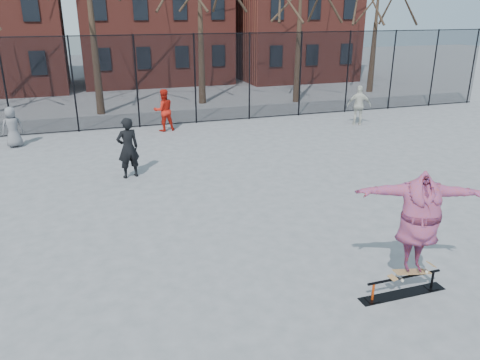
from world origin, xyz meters
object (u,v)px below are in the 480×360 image
object	(u,v)px
skate_rail	(403,287)
skateboard	(412,272)
bystander_grey	(12,127)
bystander_red	(164,110)
skater	(419,224)
bystander_white	(359,106)
bystander_black	(128,148)

from	to	relation	value
skate_rail	skateboard	distance (m)	0.32
bystander_grey	bystander_red	xyz separation A→B (m)	(5.88, 0.71, 0.13)
skater	bystander_grey	size ratio (longest dim) A/B	1.50
skate_rail	skateboard	xyz separation A→B (m)	(0.15, -0.00, 0.28)
bystander_white	skater	bearing A→B (deg)	88.99
bystander_grey	bystander_red	bearing A→B (deg)	172.40
skater	bystander_red	xyz separation A→B (m)	(-2.25, 13.75, -0.53)
skateboard	skater	xyz separation A→B (m)	(-0.00, 0.00, 1.00)
bystander_red	bystander_white	bearing A→B (deg)	160.80
skater	bystander_red	world-z (taller)	skater
bystander_grey	skate_rail	bearing A→B (deg)	106.97
bystander_white	bystander_red	bearing A→B (deg)	15.37
bystander_black	bystander_red	world-z (taller)	bystander_black
skateboard	bystander_grey	distance (m)	15.37
skateboard	bystander_black	size ratio (longest dim) A/B	0.43
bystander_grey	bystander_white	xyz separation A→B (m)	(14.43, -0.98, 0.12)
bystander_red	bystander_grey	bearing A→B (deg)	-1.09
bystander_grey	bystander_white	distance (m)	14.47
bystander_black	bystander_white	distance (m)	11.29
skater	bystander_white	world-z (taller)	skater
bystander_black	bystander_red	xyz separation A→B (m)	(2.05, 5.59, -0.05)
skateboard	bystander_black	distance (m)	9.24
bystander_grey	bystander_white	bearing A→B (deg)	161.61
bystander_grey	bystander_black	bearing A→B (deg)	113.70
skateboard	bystander_white	bearing A→B (deg)	62.43
skate_rail	bystander_red	distance (m)	13.93
bystander_white	bystander_black	bearing A→B (deg)	46.75
skateboard	skater	bearing A→B (deg)	180.00
skateboard	bystander_white	world-z (taller)	bystander_white
skater	skateboard	bearing A→B (deg)	19.94
skater	bystander_black	bearing A→B (deg)	137.71
skater	bystander_red	bearing A→B (deg)	119.24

